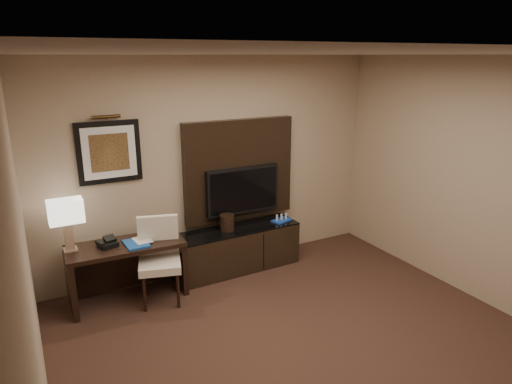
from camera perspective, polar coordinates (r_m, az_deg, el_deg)
floor at (r=4.42m, az=9.29°, el=-21.08°), size 4.50×5.00×0.01m
ceiling at (r=3.51m, az=11.43°, el=16.55°), size 4.50×5.00×0.01m
wall_back at (r=5.83m, az=-5.04°, el=3.36°), size 4.50×0.01×2.70m
wall_left at (r=3.04m, az=-26.28°, el=-11.38°), size 0.01×5.00×2.70m
desk at (r=5.45m, az=-15.77°, el=-9.54°), size 1.29×0.59×0.68m
credenza at (r=5.96m, az=-2.40°, el=-7.12°), size 1.65×0.50×0.57m
tv_wall_panel at (r=5.91m, az=-2.12°, el=2.81°), size 1.50×0.12×1.30m
tv at (r=5.89m, az=-1.67°, el=0.25°), size 1.00×0.08×0.60m
artwork at (r=5.38m, az=-17.89°, el=4.76°), size 0.70×0.04×0.70m
picture_light at (r=5.28m, az=-18.20°, el=8.93°), size 0.04×0.04×0.30m
desk_chair at (r=5.24m, az=-11.94°, el=-8.72°), size 0.58×0.63×0.94m
table_lamp at (r=5.23m, az=-22.51°, el=-3.84°), size 0.36×0.21×0.58m
desk_phone at (r=5.27m, az=-18.07°, el=-6.04°), size 0.23×0.21×0.09m
blue_folder at (r=5.26m, az=-14.77°, el=-6.25°), size 0.25×0.33×0.02m
book at (r=5.25m, az=-15.02°, el=-5.01°), size 0.18×0.04×0.24m
water_bottle at (r=5.38m, az=-12.17°, el=-4.57°), size 0.07×0.07×0.18m
ice_bucket at (r=5.77m, az=-3.65°, el=-3.83°), size 0.23×0.23×0.21m
minibar_tray at (r=6.09m, az=3.19°, el=-3.24°), size 0.29×0.22×0.09m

